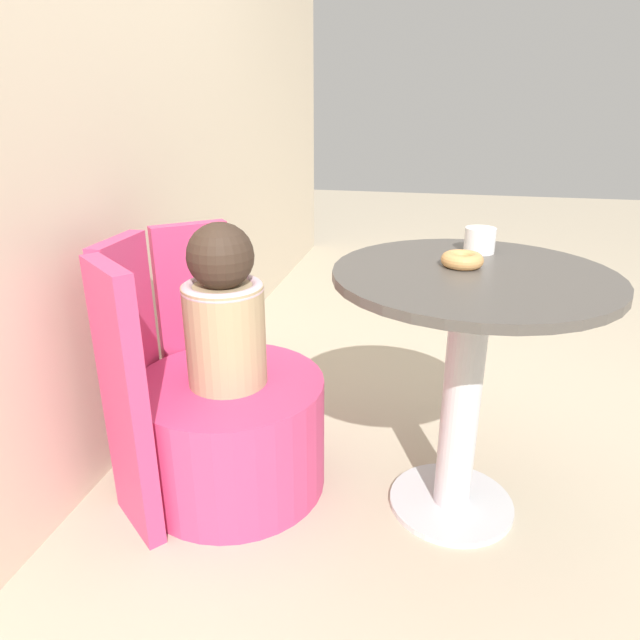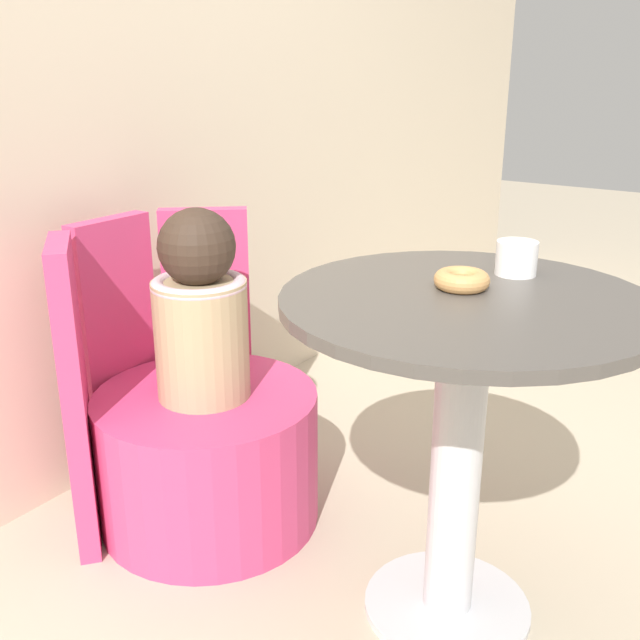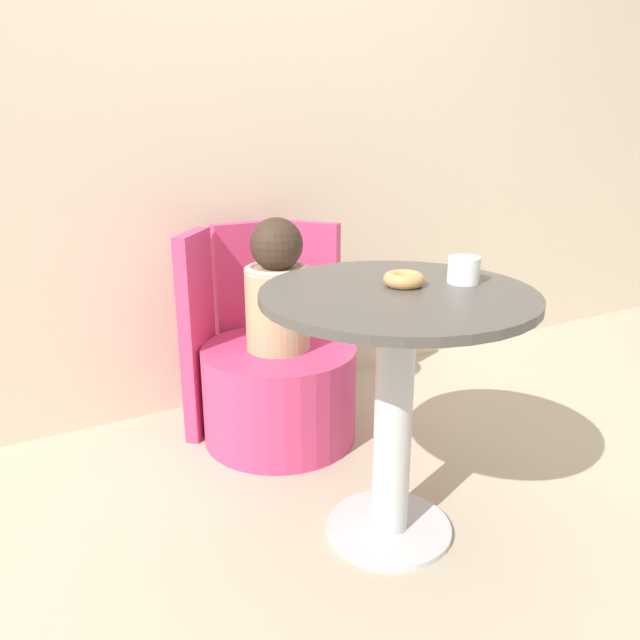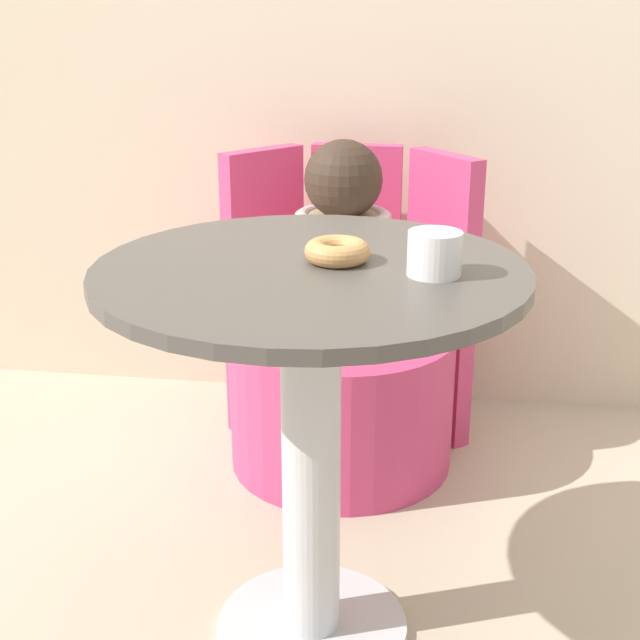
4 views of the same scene
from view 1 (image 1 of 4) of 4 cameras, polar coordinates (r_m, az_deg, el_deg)
The scene contains 8 objects.
ground_plane at distance 1.89m, azimuth 12.92°, elevation -16.66°, with size 12.00×12.00×0.00m, color #B7A88E.
back_wall at distance 1.82m, azimuth -24.44°, elevation 21.34°, with size 6.00×0.06×2.40m.
round_table at distance 1.58m, azimuth 14.65°, elevation -2.42°, with size 0.73×0.73×0.73m.
tub_chair at distance 1.81m, azimuth -8.80°, elevation -11.08°, with size 0.57×0.57×0.36m.
booth_backrest at distance 1.81m, azimuth -16.23°, elevation -4.37°, with size 0.67×0.24×0.77m.
child_figure at distance 1.64m, azimuth -9.58°, elevation 0.89°, with size 0.23×0.23×0.48m.
donut at distance 1.54m, azimuth 14.04°, elevation 5.86°, with size 0.11×0.11×0.04m.
cup at distance 1.70m, azimuth 15.69°, elevation 7.69°, with size 0.09×0.09×0.07m.
Camera 1 is at (-1.50, 0.10, 1.15)m, focal length 32.00 mm.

